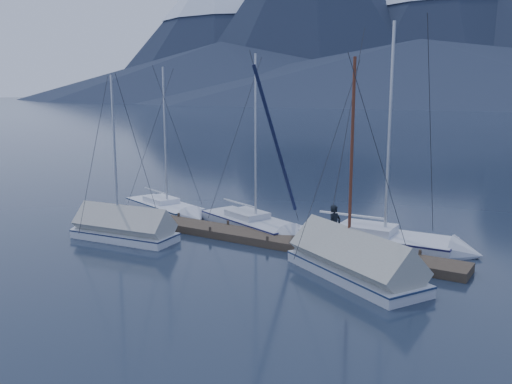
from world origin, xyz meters
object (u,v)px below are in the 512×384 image
at_px(sailboat_open_left, 172,210).
at_px(sailboat_open_right, 397,243).
at_px(sailboat_covered_near, 346,262).
at_px(sailboat_covered_far, 116,230).
at_px(sailboat_open_mid, 262,227).
at_px(person, 335,226).

bearing_deg(sailboat_open_left, sailboat_open_right, 0.11).
bearing_deg(sailboat_covered_near, sailboat_open_right, 83.13).
bearing_deg(sailboat_covered_far, sailboat_covered_near, 5.49).
bearing_deg(sailboat_open_right, sailboat_covered_far, -154.28).
height_order(sailboat_open_left, sailboat_open_mid, sailboat_open_mid).
xyz_separation_m(sailboat_open_mid, person, (4.53, -1.84, 1.04)).
relative_size(sailboat_open_left, sailboat_open_right, 0.84).
xyz_separation_m(sailboat_open_left, sailboat_open_mid, (6.14, -0.61, 0.01)).
bearing_deg(sailboat_covered_far, sailboat_open_left, 104.58).
height_order(sailboat_open_right, sailboat_covered_near, sailboat_open_right).
height_order(sailboat_covered_near, person, sailboat_covered_near).
relative_size(sailboat_covered_far, person, 4.60).
distance_m(sailboat_open_left, sailboat_covered_far, 5.50).
xyz_separation_m(sailboat_open_right, person, (-1.81, -2.48, 1.02)).
xyz_separation_m(sailboat_open_right, sailboat_covered_far, (-11.10, -5.34, 0.21)).
bearing_deg(sailboat_open_mid, person, -22.10).
bearing_deg(person, sailboat_open_mid, 85.39).
height_order(sailboat_open_left, sailboat_open_right, sailboat_open_right).
bearing_deg(sailboat_open_right, person, -126.08).
bearing_deg(sailboat_open_right, sailboat_open_left, -179.89).
relative_size(sailboat_open_mid, person, 5.24).
relative_size(sailboat_open_left, person, 4.96).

